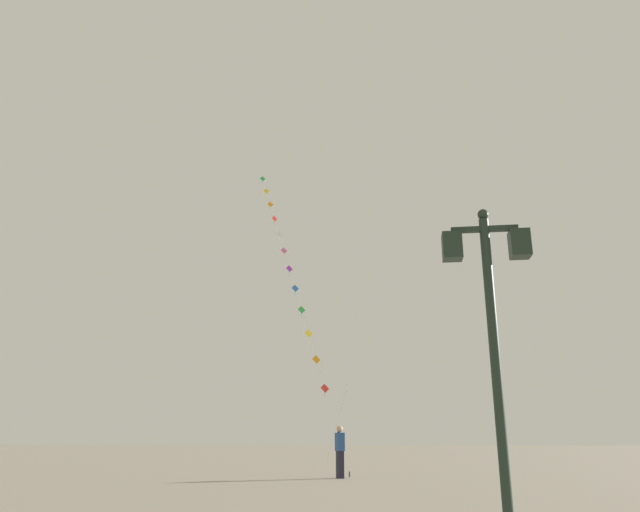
% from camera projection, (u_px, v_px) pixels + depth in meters
% --- Properties ---
extents(ground_plane, '(160.00, 160.00, 0.00)m').
position_uv_depth(ground_plane, '(394.00, 478.00, 20.07)').
color(ground_plane, gray).
extents(twin_lantern_lamp_post, '(1.24, 0.28, 4.58)m').
position_uv_depth(twin_lantern_lamp_post, '(490.00, 302.00, 8.43)').
color(twin_lantern_lamp_post, '#1E2D23').
rests_on(twin_lantern_lamp_post, ground_plane).
extents(kite_train, '(6.59, 12.43, 17.40)m').
position_uv_depth(kite_train, '(291.00, 275.00, 30.10)').
color(kite_train, brown).
rests_on(kite_train, ground_plane).
extents(kite_flyer, '(0.39, 0.62, 1.71)m').
position_uv_depth(kite_flyer, '(340.00, 450.00, 20.36)').
color(kite_flyer, '#1E1E2D').
rests_on(kite_flyer, ground_plane).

